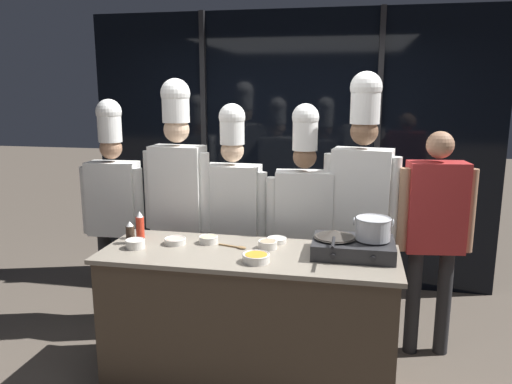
% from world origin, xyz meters
% --- Properties ---
extents(ground_plane, '(24.00, 24.00, 0.00)m').
position_xyz_m(ground_plane, '(0.00, 0.00, 0.00)').
color(ground_plane, brown).
extents(window_wall_back, '(4.02, 0.09, 2.70)m').
position_xyz_m(window_wall_back, '(0.00, 1.87, 1.35)').
color(window_wall_back, black).
rests_on(window_wall_back, ground_plane).
extents(demo_counter, '(1.94, 0.71, 0.92)m').
position_xyz_m(demo_counter, '(0.00, 0.00, 0.46)').
color(demo_counter, '#4C3D2D').
rests_on(demo_counter, ground_plane).
extents(portable_stove, '(0.52, 0.39, 0.11)m').
position_xyz_m(portable_stove, '(0.67, 0.08, 0.97)').
color(portable_stove, '#28282B').
rests_on(portable_stove, demo_counter).
extents(frying_pan, '(0.27, 0.46, 0.05)m').
position_xyz_m(frying_pan, '(0.55, 0.08, 1.05)').
color(frying_pan, '#38332D').
rests_on(frying_pan, portable_stove).
extents(stock_pot, '(0.25, 0.22, 0.14)m').
position_xyz_m(stock_pot, '(0.79, 0.08, 1.10)').
color(stock_pot, '#B7BABF').
rests_on(stock_pot, portable_stove).
extents(squeeze_bottle_soy, '(0.06, 0.06, 0.16)m').
position_xyz_m(squeeze_bottle_soy, '(-0.84, 0.03, 0.99)').
color(squeeze_bottle_soy, '#332319').
rests_on(squeeze_bottle_soy, demo_counter).
extents(squeeze_bottle_chili, '(0.06, 0.06, 0.20)m').
position_xyz_m(squeeze_bottle_chili, '(-0.82, 0.15, 1.01)').
color(squeeze_bottle_chili, red).
rests_on(squeeze_bottle_chili, demo_counter).
extents(prep_bowl_carrots, '(0.17, 0.17, 0.05)m').
position_xyz_m(prep_bowl_carrots, '(0.09, -0.17, 0.95)').
color(prep_bowl_carrots, silver).
rests_on(prep_bowl_carrots, demo_counter).
extents(prep_bowl_garlic, '(0.13, 0.13, 0.06)m').
position_xyz_m(prep_bowl_garlic, '(-0.76, -0.06, 0.95)').
color(prep_bowl_garlic, silver).
rests_on(prep_bowl_garlic, demo_counter).
extents(prep_bowl_rice, '(0.14, 0.14, 0.03)m').
position_xyz_m(prep_bowl_rice, '(0.15, 0.24, 0.94)').
color(prep_bowl_rice, silver).
rests_on(prep_bowl_rice, demo_counter).
extents(prep_bowl_shrimp, '(0.15, 0.15, 0.04)m').
position_xyz_m(prep_bowl_shrimp, '(-0.53, 0.07, 0.94)').
color(prep_bowl_shrimp, silver).
rests_on(prep_bowl_shrimp, demo_counter).
extents(prep_bowl_ginger, '(0.13, 0.13, 0.05)m').
position_xyz_m(prep_bowl_ginger, '(-0.31, 0.14, 0.95)').
color(prep_bowl_ginger, silver).
rests_on(prep_bowl_ginger, demo_counter).
extents(prep_bowl_mushrooms, '(0.13, 0.13, 0.05)m').
position_xyz_m(prep_bowl_mushrooms, '(0.11, 0.10, 0.95)').
color(prep_bowl_mushrooms, silver).
rests_on(prep_bowl_mushrooms, demo_counter).
extents(serving_spoon_slotted, '(0.21, 0.08, 0.02)m').
position_xyz_m(serving_spoon_slotted, '(-0.09, 0.07, 0.93)').
color(serving_spoon_slotted, olive).
rests_on(serving_spoon_slotted, demo_counter).
extents(chef_head, '(0.54, 0.23, 1.88)m').
position_xyz_m(chef_head, '(-1.30, 0.71, 1.09)').
color(chef_head, '#232326').
rests_on(chef_head, ground_plane).
extents(chef_sous, '(0.55, 0.24, 2.04)m').
position_xyz_m(chef_sous, '(-0.71, 0.66, 1.21)').
color(chef_sous, '#232326').
rests_on(chef_sous, ground_plane).
extents(chef_line, '(0.57, 0.24, 1.85)m').
position_xyz_m(chef_line, '(-0.28, 0.72, 1.06)').
color(chef_line, '#232326').
rests_on(chef_line, ground_plane).
extents(chef_pastry, '(0.57, 0.27, 1.86)m').
position_xyz_m(chef_pastry, '(0.29, 0.68, 1.05)').
color(chef_pastry, '#4C4C51').
rests_on(chef_pastry, ground_plane).
extents(chef_apprentice, '(0.56, 0.29, 2.09)m').
position_xyz_m(chef_apprentice, '(0.71, 0.69, 1.23)').
color(chef_apprentice, '#232326').
rests_on(chef_apprentice, ground_plane).
extents(person_guest, '(0.54, 0.26, 1.68)m').
position_xyz_m(person_guest, '(1.24, 0.62, 1.02)').
color(person_guest, '#232326').
rests_on(person_guest, ground_plane).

